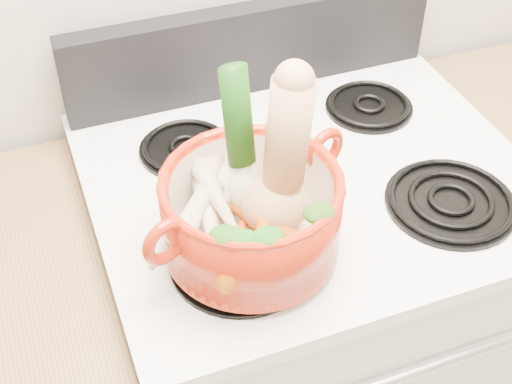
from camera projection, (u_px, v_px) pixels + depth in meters
name	position (u px, v px, depth m)	size (l,w,h in m)	color
stove_body	(299.00, 338.00, 1.60)	(0.76, 0.65, 0.92)	silver
cooktop	(310.00, 179.00, 1.29)	(0.78, 0.67, 0.03)	white
control_backsplash	(252.00, 48.00, 1.42)	(0.76, 0.05, 0.18)	black
oven_handle	(390.00, 380.00, 1.15)	(0.02, 0.02, 0.60)	silver
burner_front_left	(241.00, 259.00, 1.11)	(0.22, 0.22, 0.02)	black
burner_front_right	(451.00, 201.00, 1.21)	(0.22, 0.22, 0.02)	black
burner_back_left	(186.00, 147.00, 1.32)	(0.17, 0.17, 0.02)	black
burner_back_right	(369.00, 105.00, 1.42)	(0.17, 0.17, 0.02)	black
dutch_oven	(251.00, 214.00, 1.07)	(0.27, 0.27, 0.13)	#AA200A
pot_handle_left	(166.00, 242.00, 0.97)	(0.08, 0.08, 0.02)	#AA200A
pot_handle_right	(325.00, 149.00, 1.12)	(0.08, 0.08, 0.02)	#AA200A
squash	(275.00, 161.00, 1.02)	(0.11, 0.11, 0.27)	tan
leek	(241.00, 151.00, 1.03)	(0.04, 0.04, 0.28)	white
ginger	(227.00, 181.00, 1.15)	(0.09, 0.07, 0.05)	tan
parsnip_0	(215.00, 227.00, 1.08)	(0.04, 0.04, 0.20)	beige
parsnip_1	(211.00, 224.00, 1.07)	(0.04, 0.04, 0.21)	#F1E1C4
parsnip_2	(221.00, 193.00, 1.12)	(0.04, 0.04, 0.18)	beige
parsnip_3	(184.00, 223.00, 1.06)	(0.04, 0.04, 0.18)	beige
parsnip_4	(201.00, 198.00, 1.09)	(0.04, 0.04, 0.20)	beige
parsnip_5	(219.00, 201.00, 1.08)	(0.04, 0.04, 0.19)	beige
carrot_0	(249.00, 253.00, 1.05)	(0.03, 0.03, 0.15)	#CD500A
carrot_1	(238.00, 240.00, 1.06)	(0.03, 0.03, 0.14)	#D8400A
carrot_2	(264.00, 226.00, 1.07)	(0.04, 0.04, 0.19)	#B94509
carrot_3	(251.00, 252.00, 1.02)	(0.03, 0.03, 0.15)	#D4540A
carrot_4	(263.00, 228.00, 1.05)	(0.04, 0.04, 0.18)	#C05609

